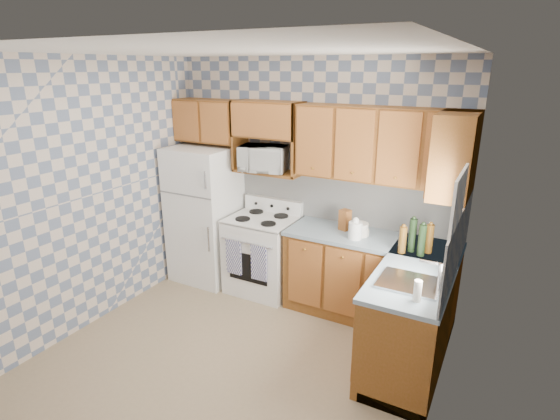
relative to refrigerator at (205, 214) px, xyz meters
The scene contains 30 objects.
floor 1.97m from the refrigerator, 44.43° to the right, with size 3.40×3.40×0.00m, color #877155.
back_wall 1.42m from the refrigerator, 15.35° to the left, with size 3.40×0.02×2.70m, color slate.
right_wall 3.27m from the refrigerator, 22.79° to the right, with size 0.02×3.20×2.70m, color slate.
backsplash_back 1.75m from the refrigerator, 11.47° to the left, with size 2.60×0.01×0.56m, color silver.
backsplash_right 3.02m from the refrigerator, ahead, with size 0.01×1.60×0.56m, color silver.
refrigerator is the anchor object (origin of this frame).
stove_body 0.89m from the refrigerator, ahead, with size 0.76×0.65×0.90m, color white.
cooktop 0.81m from the refrigerator, ahead, with size 0.76×0.65×0.03m, color silver.
backguard 0.87m from the refrigerator, 20.44° to the left, with size 0.76×0.08×0.17m, color white.
dish_towel_left 0.77m from the refrigerator, 26.92° to the right, with size 0.20×0.03×0.41m, color navy.
dish_towel_right 1.06m from the refrigerator, 18.36° to the right, with size 0.20×0.03×0.41m, color navy.
base_cabinets_back 2.14m from the refrigerator, ahead, with size 1.75×0.60×0.88m, color brown.
base_cabinets_right 2.74m from the refrigerator, ahead, with size 0.60×1.60×0.88m, color brown.
countertop_back 2.10m from the refrigerator, ahead, with size 1.77×0.63×0.04m, color slate.
countertop_right 2.71m from the refrigerator, ahead, with size 0.63×1.60×0.04m, color slate.
upper_cabinets_back 2.34m from the refrigerator, ahead, with size 1.75×0.33×0.74m, color brown.
upper_cabinets_fridge 1.15m from the refrigerator, 94.64° to the left, with size 0.82×0.33×0.50m, color brown.
upper_cabinets_right 2.99m from the refrigerator, ahead, with size 0.33×0.70×0.74m, color brown.
microwave_shelf 1.02m from the refrigerator, 12.94° to the left, with size 0.80×0.33×0.03m, color brown.
microwave 1.09m from the refrigerator, 10.05° to the left, with size 0.53×0.36×0.29m, color white.
sink 2.79m from the refrigerator, 16.65° to the right, with size 0.48×0.40×0.03m, color #B7B7BC.
window 3.13m from the refrigerator, 15.12° to the right, with size 0.02×0.66×0.86m, color silver.
bottle_0 2.55m from the refrigerator, ahead, with size 0.07×0.07×0.32m, color black.
bottle_1 2.65m from the refrigerator, ahead, with size 0.07×0.07×0.30m, color black.
bottle_2 2.70m from the refrigerator, ahead, with size 0.07×0.07×0.28m, color #593811.
bottle_3 2.48m from the refrigerator, ahead, with size 0.07×0.07×0.26m, color #593811.
knife_block 1.80m from the refrigerator, ahead, with size 0.10×0.10×0.22m, color brown.
electric_kettle 1.97m from the refrigerator, ahead, with size 0.14×0.14×0.18m, color white.
food_containers 1.98m from the refrigerator, ahead, with size 0.20×0.20×0.13m, color silver, non-canonical shape.
soap_bottle 2.98m from the refrigerator, 20.70° to the right, with size 0.06×0.06×0.17m, color silver.
Camera 1 is at (1.98, -2.82, 2.59)m, focal length 28.00 mm.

